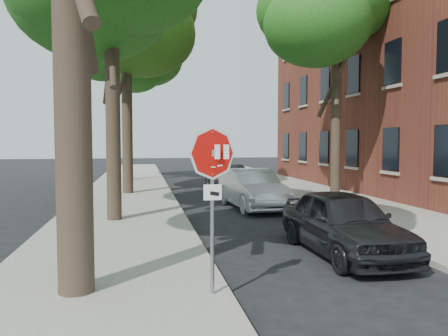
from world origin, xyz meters
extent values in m
plane|color=black|center=(0.00, 0.00, 0.00)|extent=(120.00, 120.00, 0.00)
cube|color=gray|center=(-2.50, 12.00, 0.06)|extent=(4.00, 55.00, 0.12)
cube|color=gray|center=(6.00, 12.00, 0.06)|extent=(4.00, 55.00, 0.12)
cube|color=#9E9384|center=(-0.45, 12.00, 0.07)|extent=(0.12, 55.00, 0.13)
cube|color=#9E9384|center=(3.95, 12.00, 0.07)|extent=(0.12, 55.00, 0.13)
cube|color=maroon|center=(14.00, 14.00, 7.50)|extent=(12.00, 20.00, 15.00)
cylinder|color=gray|center=(-0.70, 0.00, 1.42)|extent=(0.06, 0.06, 2.60)
cube|color=#99999E|center=(-0.70, -0.03, 2.32)|extent=(0.05, 0.06, 0.10)
cylinder|color=#99999E|center=(-0.70, -0.03, 2.32)|extent=(0.76, 0.32, 0.82)
cylinder|color=white|center=(-0.70, -0.05, 2.32)|extent=(0.76, 0.32, 0.82)
cylinder|color=red|center=(-0.70, -0.05, 2.32)|extent=(0.68, 0.29, 0.74)
cube|color=white|center=(-0.91, -0.06, 2.34)|extent=(0.08, 0.00, 0.22)
cube|color=white|center=(-0.77, -0.06, 2.34)|extent=(0.08, 0.00, 0.22)
cube|color=white|center=(-0.63, -0.06, 2.34)|extent=(0.08, 0.00, 0.22)
cube|color=white|center=(-0.49, -0.06, 2.34)|extent=(0.08, 0.00, 0.22)
cube|color=silver|center=(-0.81, -0.07, 2.13)|extent=(0.08, 0.00, 0.03)
cube|color=silver|center=(-0.70, -0.07, 2.11)|extent=(0.08, 0.00, 0.03)
cube|color=silver|center=(-0.59, -0.07, 2.13)|extent=(0.08, 0.00, 0.03)
cube|color=white|center=(-0.70, -0.04, 1.72)|extent=(0.28, 0.02, 0.24)
cube|color=black|center=(-0.67, -0.05, 1.70)|extent=(0.15, 0.00, 0.08)
cylinder|color=black|center=(-2.60, 7.00, 4.87)|extent=(0.44, 0.44, 9.50)
cylinder|color=black|center=(-2.40, 14.00, 5.12)|extent=(0.48, 0.48, 10.00)
ellipsoid|color=#11430D|center=(-2.40, 14.00, 7.92)|extent=(4.62, 4.62, 3.70)
ellipsoid|color=#11430D|center=(-3.24, 14.84, 7.50)|extent=(4.20, 4.20, 3.36)
cylinder|color=black|center=(-2.70, 21.00, 4.62)|extent=(0.40, 0.40, 9.00)
ellipsoid|color=#11450F|center=(-2.70, 21.00, 7.14)|extent=(4.16, 4.16, 3.33)
ellipsoid|color=#11450F|center=(-1.76, 20.43, 8.09)|extent=(3.40, 3.40, 2.72)
ellipsoid|color=#11450F|center=(-3.46, 21.76, 6.76)|extent=(3.78, 3.78, 3.02)
cylinder|color=black|center=(6.00, 10.00, 4.62)|extent=(0.40, 0.40, 9.00)
ellipsoid|color=#11450F|center=(6.00, 10.00, 7.14)|extent=(4.16, 4.16, 3.33)
ellipsoid|color=#11450F|center=(5.24, 10.76, 6.76)|extent=(3.78, 3.78, 3.02)
imported|color=black|center=(2.60, 2.27, 0.71)|extent=(1.76, 4.21, 1.42)
imported|color=#B5B8BE|center=(2.27, 9.10, 0.73)|extent=(1.86, 4.55, 1.47)
imported|color=#4E4E53|center=(2.60, 14.60, 0.70)|extent=(2.27, 4.96, 1.41)
camera|label=1|loc=(-1.76, -6.60, 2.50)|focal=35.00mm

